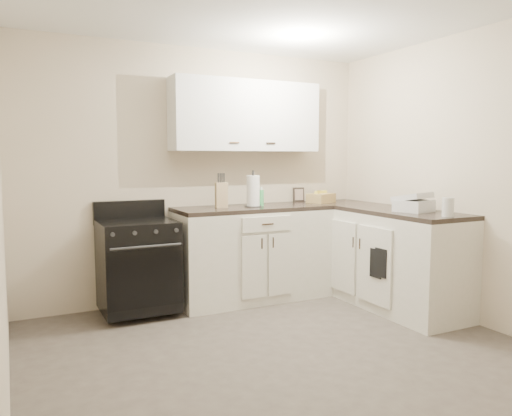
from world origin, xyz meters
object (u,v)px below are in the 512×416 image
stove (138,265)px  wicker_basket (321,198)px  paper_towel (253,191)px  countertop_grill (414,206)px  knife_block (221,195)px

stove → wicker_basket: bearing=2.2°
paper_towel → wicker_basket: bearing=5.9°
stove → countertop_grill: size_ratio=2.81×
knife_block → wicker_basket: size_ratio=0.83×
paper_towel → countertop_grill: 1.52m
wicker_basket → paper_towel: bearing=-174.1°
paper_towel → wicker_basket: (0.86, 0.09, -0.11)m
stove → paper_towel: paper_towel is taller
paper_towel → countertop_grill: bearing=-43.7°
knife_block → paper_towel: 0.32m
stove → countertop_grill: (2.24, -1.06, 0.53)m
stove → wicker_basket: size_ratio=2.72×
countertop_grill → wicker_basket: bearing=87.8°
stove → knife_block: knife_block is taller
stove → wicker_basket: wicker_basket is taller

